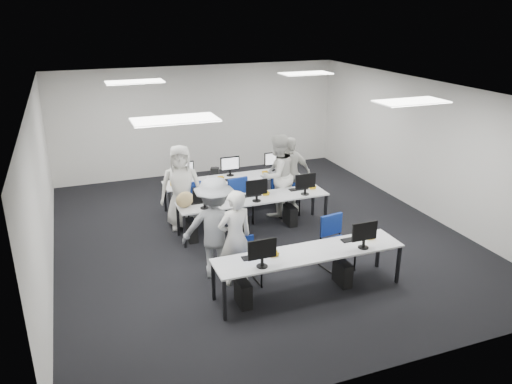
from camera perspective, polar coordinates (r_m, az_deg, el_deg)
name	(u,v)px	position (r m, az deg, el deg)	size (l,w,h in m)	color
room	(257,165)	(9.96, 0.12, 3.05)	(9.00, 9.02, 3.00)	black
ceiling_panels	(257,91)	(9.62, 0.12, 11.52)	(5.20, 4.60, 0.02)	white
desk_front	(309,255)	(8.24, 6.12, -7.13)	(3.20, 0.70, 0.73)	silver
desk_mid	(254,200)	(10.41, -0.28, -0.95)	(3.20, 0.70, 0.73)	silver
desk_back	(233,180)	(11.65, -2.69, 1.40)	(3.20, 0.70, 0.73)	silver
equipment_front	(299,275)	(8.30, 4.89, -9.39)	(2.51, 0.41, 1.19)	#0B2091
equipment_mid	(245,216)	(10.45, -1.23, -2.77)	(2.91, 0.41, 1.19)	white
equipment_back	(240,191)	(11.83, -1.81, 0.06)	(2.91, 0.41, 1.19)	white
chair_0	(247,270)	(8.60, -1.05, -8.94)	(0.42, 0.45, 0.82)	navy
chair_1	(337,252)	(9.19, 9.22, -6.83)	(0.55, 0.59, 0.97)	navy
chair_2	(195,214)	(10.80, -6.97, -2.46)	(0.49, 0.53, 0.95)	navy
chair_3	(244,209)	(11.04, -1.39, -1.95)	(0.55, 0.57, 0.87)	navy
chair_4	(285,202)	(11.32, 3.31, -1.19)	(0.63, 0.66, 0.98)	navy
chair_5	(189,209)	(11.10, -7.69, -1.95)	(0.59, 0.61, 0.90)	navy
chair_6	(234,204)	(11.23, -2.54, -1.36)	(0.55, 0.59, 0.99)	navy
chair_7	(285,197)	(11.74, 3.29, -0.54)	(0.51, 0.54, 0.88)	navy
handbag	(185,200)	(9.97, -8.15, -0.86)	(0.39, 0.25, 0.32)	tan
student_0	(235,238)	(8.37, -2.40, -5.27)	(0.62, 0.41, 1.70)	white
student_1	(277,175)	(11.14, 2.45, 1.91)	(0.91, 0.71, 1.88)	white
student_2	(181,187)	(10.62, -8.54, 0.55)	(0.89, 0.58, 1.81)	white
student_3	(289,174)	(11.45, 3.80, 2.05)	(1.02, 0.43, 1.74)	white
photographer	(215,228)	(8.60, -4.71, -4.12)	(1.18, 0.68, 1.83)	slate
dslr_camera	(215,171)	(8.41, -4.72, 2.45)	(0.14, 0.18, 0.10)	black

